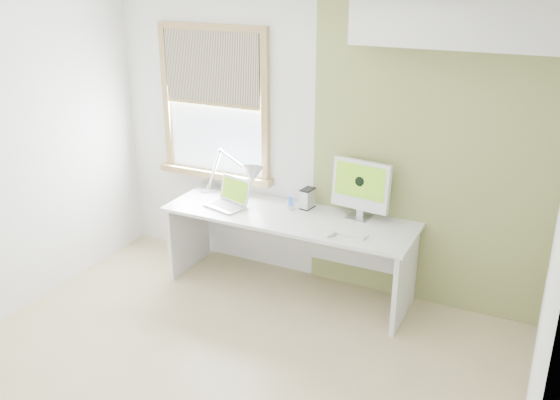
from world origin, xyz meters
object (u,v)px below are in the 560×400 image
Objects in this scene: laptop at (230,199)px; imac at (361,186)px; desk at (291,233)px; desk_lamp at (243,176)px; external_drive at (308,198)px.

laptop is 0.79× the size of imac.
imac reaches higher than desk.
imac reaches higher than desk_lamp.
desk is 0.68m from desk_lamp.
external_drive is at bearing 179.60° from imac.
external_drive is at bearing 63.77° from desk.
desk is 5.35× the size of laptop.
desk_lamp is 1.45× the size of imac.
laptop reaches higher than desk.
desk_lamp reaches higher than desk.
desk_lamp is at bearing -174.15° from external_drive.
desk_lamp is 4.15× the size of external_drive.
external_drive is 0.35× the size of imac.
desk is 0.63m from laptop.
imac is at bearing 15.57° from desk.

